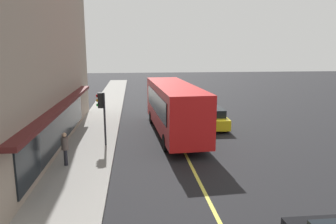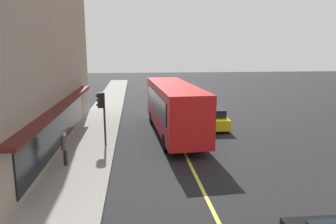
% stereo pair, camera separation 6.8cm
% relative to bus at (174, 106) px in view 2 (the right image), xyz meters
% --- Properties ---
extents(ground, '(120.00, 120.00, 0.00)m').
position_rel_bus_xyz_m(ground, '(-1.86, -0.13, -1.99)').
color(ground, black).
extents(sidewalk, '(80.00, 3.06, 0.15)m').
position_rel_bus_xyz_m(sidewalk, '(-1.86, 5.42, -1.91)').
color(sidewalk, gray).
rests_on(sidewalk, ground).
extents(lane_centre_stripe, '(36.00, 0.16, 0.01)m').
position_rel_bus_xyz_m(lane_centre_stripe, '(-1.86, -0.13, -1.98)').
color(lane_centre_stripe, '#D8D14C').
rests_on(lane_centre_stripe, ground).
extents(bus, '(11.25, 3.13, 3.50)m').
position_rel_bus_xyz_m(bus, '(0.00, 0.00, 0.00)').
color(bus, red).
rests_on(bus, ground).
extents(traffic_light, '(0.30, 0.52, 3.20)m').
position_rel_bus_xyz_m(traffic_light, '(-2.57, 4.62, 0.55)').
color(traffic_light, '#2D2D33').
rests_on(traffic_light, sidewalk).
extents(car_yellow, '(4.35, 1.97, 1.52)m').
position_rel_bus_xyz_m(car_yellow, '(1.61, -3.15, -1.24)').
color(car_yellow, yellow).
rests_on(car_yellow, ground).
extents(pedestrian_by_curb, '(0.34, 0.34, 1.69)m').
position_rel_bus_xyz_m(pedestrian_by_curb, '(-5.74, 6.16, -0.82)').
color(pedestrian_by_curb, black).
rests_on(pedestrian_by_curb, sidewalk).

